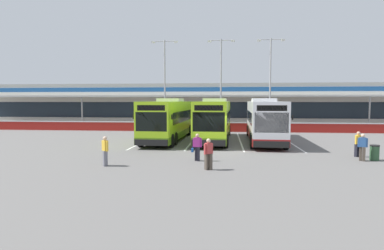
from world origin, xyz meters
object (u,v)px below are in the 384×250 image
(pedestrian_approaching_bus, at_px, (208,153))
(litter_bin, at_px, (374,153))
(lamp_post_centre, at_px, (221,78))
(pedestrian_near_bin, at_px, (105,150))
(coach_bus_left_centre, at_px, (214,121))
(pedestrian_with_handbag, at_px, (197,147))
(coach_bus_leftmost, at_px, (169,120))
(coach_bus_centre, at_px, (264,121))
(pedestrian_child, at_px, (358,143))
(lamp_post_west, at_px, (165,79))
(lamp_post_east, at_px, (270,78))
(pedestrian_in_dark_coat, at_px, (363,146))

(pedestrian_approaching_bus, bearing_deg, litter_bin, 20.77)
(lamp_post_centre, distance_m, litter_bin, 22.62)
(lamp_post_centre, bearing_deg, pedestrian_near_bin, -104.51)
(coach_bus_left_centre, bearing_deg, litter_bin, -42.12)
(pedestrian_with_handbag, bearing_deg, pedestrian_approaching_bus, -71.72)
(lamp_post_centre, height_order, litter_bin, lamp_post_centre)
(coach_bus_left_centre, distance_m, pedestrian_approaching_bus, 12.63)
(coach_bus_leftmost, relative_size, coach_bus_left_centre, 1.00)
(coach_bus_centre, distance_m, lamp_post_centre, 12.64)
(pedestrian_child, bearing_deg, pedestrian_approaching_bus, -152.29)
(lamp_post_west, bearing_deg, lamp_post_east, 0.40)
(coach_bus_centre, bearing_deg, coach_bus_leftmost, 179.24)
(lamp_post_centre, height_order, lamp_post_east, same)
(pedestrian_approaching_bus, xyz_separation_m, lamp_post_centre, (0.28, 23.40, 5.42))
(coach_bus_centre, height_order, pedestrian_with_handbag, coach_bus_centre)
(pedestrian_with_handbag, height_order, lamp_post_east, lamp_post_east)
(coach_bus_left_centre, relative_size, lamp_post_centre, 1.11)
(coach_bus_leftmost, height_order, lamp_post_east, lamp_post_east)
(pedestrian_in_dark_coat, height_order, lamp_post_centre, lamp_post_centre)
(coach_bus_centre, bearing_deg, coach_bus_left_centre, 175.71)
(pedestrian_in_dark_coat, xyz_separation_m, lamp_post_west, (-15.57, 20.00, 5.42))
(pedestrian_near_bin, bearing_deg, coach_bus_centre, 50.08)
(lamp_post_west, bearing_deg, pedestrian_approaching_bus, -74.16)
(pedestrian_approaching_bus, bearing_deg, coach_bus_leftmost, 108.96)
(pedestrian_child, xyz_separation_m, lamp_post_centre, (-8.95, 18.55, 5.42))
(coach_bus_left_centre, distance_m, lamp_post_centre, 11.71)
(coach_bus_left_centre, relative_size, lamp_post_west, 1.11)
(coach_bus_leftmost, relative_size, pedestrian_with_handbag, 7.55)
(coach_bus_centre, height_order, pedestrian_near_bin, coach_bus_centre)
(lamp_post_centre, relative_size, litter_bin, 11.83)
(coach_bus_left_centre, relative_size, pedestrian_with_handbag, 7.55)
(pedestrian_with_handbag, bearing_deg, pedestrian_child, 13.58)
(coach_bus_centre, distance_m, pedestrian_approaching_bus, 13.02)
(lamp_post_centre, bearing_deg, pedestrian_child, -64.26)
(coach_bus_leftmost, relative_size, lamp_post_east, 1.11)
(pedestrian_in_dark_coat, bearing_deg, lamp_post_east, 97.76)
(coach_bus_left_centre, bearing_deg, coach_bus_leftmost, -177.03)
(coach_bus_leftmost, xyz_separation_m, coach_bus_centre, (8.49, -0.11, 0.00))
(pedestrian_with_handbag, height_order, lamp_post_centre, lamp_post_centre)
(coach_bus_centre, xyz_separation_m, pedestrian_in_dark_coat, (4.69, -8.86, -0.91))
(pedestrian_in_dark_coat, bearing_deg, coach_bus_left_centre, 134.58)
(lamp_post_east, bearing_deg, coach_bus_leftmost, -133.19)
(lamp_post_west, bearing_deg, coach_bus_centre, -45.69)
(pedestrian_near_bin, bearing_deg, pedestrian_approaching_bus, -4.50)
(coach_bus_leftmost, xyz_separation_m, lamp_post_centre, (4.54, 11.01, 4.50))
(pedestrian_with_handbag, bearing_deg, lamp_post_east, 71.67)
(pedestrian_in_dark_coat, xyz_separation_m, litter_bin, (0.80, 0.28, -0.41))
(coach_bus_left_centre, bearing_deg, pedestrian_approaching_bus, -89.41)
(coach_bus_left_centre, relative_size, pedestrian_near_bin, 7.55)
(lamp_post_west, relative_size, litter_bin, 11.83)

